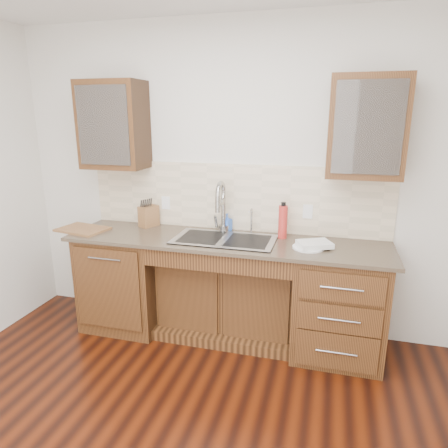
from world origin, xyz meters
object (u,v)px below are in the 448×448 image
(knife_block, at_px, (149,216))
(plate, at_px, (308,247))
(soap_bottle, at_px, (227,222))
(water_bottle, at_px, (283,222))
(cutting_board, at_px, (83,229))

(knife_block, bearing_deg, plate, 14.75)
(soap_bottle, distance_m, water_bottle, 0.52)
(plate, relative_size, knife_block, 1.28)
(water_bottle, distance_m, cutting_board, 1.78)
(water_bottle, relative_size, knife_block, 1.45)
(soap_bottle, xyz_separation_m, plate, (0.74, -0.31, -0.07))
(water_bottle, height_order, knife_block, water_bottle)
(cutting_board, bearing_deg, soap_bottle, 14.77)
(knife_block, xyz_separation_m, cutting_board, (-0.52, -0.29, -0.09))
(water_bottle, height_order, plate, water_bottle)
(water_bottle, distance_m, plate, 0.34)
(water_bottle, bearing_deg, cutting_board, -172.27)
(plate, xyz_separation_m, knife_block, (-1.48, 0.26, 0.09))
(plate, height_order, knife_block, knife_block)
(water_bottle, relative_size, cutting_board, 0.66)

